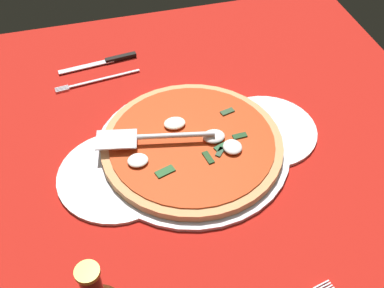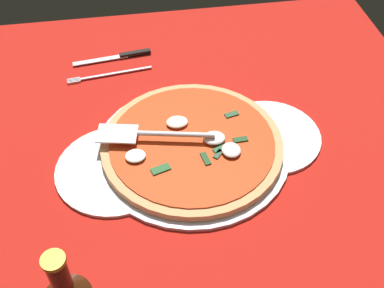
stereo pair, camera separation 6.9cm
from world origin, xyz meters
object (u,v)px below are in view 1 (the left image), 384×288
(dinner_plate_left, at_px, (117,176))
(pizza, at_px, (192,144))
(pizza_server, at_px, (150,137))
(dinner_plate_right, at_px, (266,131))
(place_setting_far, at_px, (102,72))

(dinner_plate_left, xyz_separation_m, pizza, (0.15, 0.03, 0.02))
(pizza, xyz_separation_m, pizza_server, (-0.08, 0.02, 0.03))
(dinner_plate_right, height_order, pizza_server, pizza_server)
(dinner_plate_left, relative_size, dinner_plate_right, 1.08)
(pizza, distance_m, pizza_server, 0.08)
(pizza_server, bearing_deg, place_setting_far, -66.77)
(pizza_server, bearing_deg, dinner_plate_right, -169.16)
(dinner_plate_left, distance_m, pizza_server, 0.09)
(dinner_plate_right, xyz_separation_m, pizza_server, (-0.24, 0.00, 0.04))
(dinner_plate_left, bearing_deg, dinner_plate_right, 7.14)
(place_setting_far, bearing_deg, pizza_server, 94.66)
(dinner_plate_right, height_order, pizza, pizza)
(pizza, height_order, place_setting_far, pizza)
(dinner_plate_right, bearing_deg, pizza, -175.75)
(dinner_plate_left, distance_m, dinner_plate_right, 0.31)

